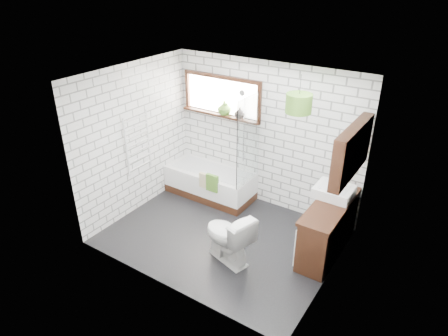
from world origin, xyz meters
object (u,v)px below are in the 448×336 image
Objects in this scene: basin at (334,192)px; toilet at (228,236)px; bathtub at (210,182)px; vanity at (328,228)px; pendant at (299,103)px.

toilet is at bearing -131.42° from basin.
bathtub is 3.04× the size of basin.
vanity reaches higher than toilet.
toilet is at bearing -47.21° from bathtub.
basin is 0.66× the size of toilet.
vanity is at bearing 147.05° from toilet.
basin reaches higher than bathtub.
toilet reaches higher than bathtub.
pendant is at bearing -176.00° from basin.
basin reaches higher than vanity.
toilet is (-1.06, -1.20, -0.48)m from basin.
vanity is at bearing -9.28° from bathtub.
bathtub is 2.40m from vanity.
pendant is at bearing 164.83° from vanity.
pendant reaches higher than toilet.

